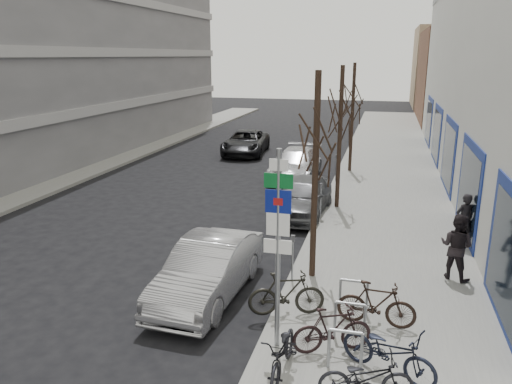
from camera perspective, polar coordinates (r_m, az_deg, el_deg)
The scene contains 25 objects.
ground at distance 11.37m, azimuth -9.99°, elevation -15.80°, with size 120.00×120.00×0.00m, color black.
sidewalk_east at distance 19.65m, azimuth 14.70°, elevation -2.22°, with size 5.00×70.00×0.15m, color slate.
sidewalk_west at distance 24.87m, azimuth -23.74°, elevation 0.64°, with size 3.00×70.00×0.15m, color slate.
brick_building_far at distance 49.59m, azimuth 25.36°, elevation 11.81°, with size 12.00×14.00×8.00m, color brown.
tan_building_far at distance 64.46m, azimuth 23.51°, elevation 12.95°, with size 13.00×12.00×9.00m, color #937A5B.
highway_sign_pole at distance 9.58m, azimuth 2.53°, elevation -5.33°, with size 0.55×0.10×4.20m.
bike_rack at distance 10.73m, azimuth 10.68°, elevation -13.81°, with size 0.66×2.26×0.83m.
tree_near at distance 12.51m, azimuth 6.95°, elevation 7.27°, with size 1.80×1.80×5.50m.
tree_mid at distance 18.93m, azimuth 9.71°, elevation 9.89°, with size 1.80×1.80×5.50m.
tree_far at distance 25.39m, azimuth 11.08°, elevation 11.17°, with size 1.80×1.80×5.50m.
meter_front at distance 12.94m, azimuth 4.20°, elevation -7.04°, with size 0.10×0.08×1.27m.
meter_mid at distance 18.09m, azimuth 7.40°, elevation -0.56°, with size 0.10×0.08×1.27m.
meter_back at distance 23.40m, azimuth 9.16°, elevation 3.02°, with size 0.10×0.08×1.27m.
bike_near_left at distance 9.51m, azimuth 3.15°, elevation -17.50°, with size 0.53×1.74×1.06m, color black.
bike_near_right at distance 10.27m, azimuth 8.71°, elevation -15.23°, with size 0.49×1.64×0.99m, color black.
bike_mid_curb at distance 9.79m, azimuth 14.96°, elevation -16.77°, with size 0.56×1.86×1.13m, color black.
bike_mid_inner at distance 11.44m, azimuth 3.50°, elevation -11.48°, with size 0.52×1.75×1.06m, color black.
bike_far_curb at distance 9.15m, azimuth 12.49°, elevation -19.64°, with size 0.49×1.62×0.99m, color black.
bike_far_inner at distance 11.32m, azimuth 13.61°, elevation -12.29°, with size 0.51×1.71×1.04m, color black.
parked_car_front at distance 12.51m, azimuth -5.51°, elevation -8.83°, with size 1.54×4.42×1.46m, color #AEAEB3.
parked_car_mid at distance 18.76m, azimuth 5.33°, elevation -0.47°, with size 1.75×4.35×1.48m, color #515156.
parked_car_back at distance 24.32m, azimuth 4.57°, elevation 3.18°, with size 2.03×5.00×1.45m, color #B5B5BB.
lane_car at distance 30.50m, azimuth -1.18°, elevation 5.69°, with size 2.37×5.13×1.43m, color black.
pedestrian_near at distance 16.52m, azimuth 22.68°, elevation -2.97°, with size 0.61×0.40×1.67m, color black.
pedestrian_far at distance 14.05m, azimuth 21.94°, elevation -5.75°, with size 0.66×0.45×1.80m, color black.
Camera 1 is at (4.25, -8.78, 5.84)m, focal length 35.00 mm.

